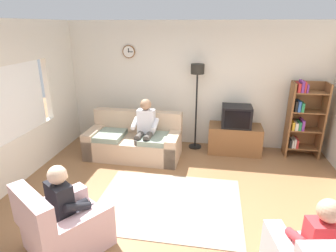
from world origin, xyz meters
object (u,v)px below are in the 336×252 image
bookshelf (302,118)px  person_in_left_armchair (68,202)px  couch (134,142)px  person_in_right_armchair (317,240)px  armchair_near_window (65,228)px  tv (236,116)px  person_on_couch (145,127)px  floor_lamp (197,83)px  tv_stand (234,139)px

bookshelf → person_in_left_armchair: size_ratio=1.42×
couch → bookshelf: (3.39, 0.63, 0.50)m
person_in_right_armchair → couch: bearing=134.0°
couch → armchair_near_window: (-0.10, -2.67, -0.02)m
tv → armchair_near_window: 3.90m
person_on_couch → person_in_left_armchair: 2.51m
floor_lamp → armchair_near_window: bearing=-111.7°
couch → person_on_couch: person_on_couch is taller
person_in_right_armchair → tv: bearing=100.4°
couch → bookshelf: size_ratio=1.21×
couch → person_on_couch: bearing=-22.2°
tv → person_in_right_armchair: (0.61, -3.30, -0.21)m
couch → armchair_near_window: size_ratio=1.63×
tv_stand → person_on_couch: (-1.80, -0.67, 0.40)m
person_on_couch → person_in_right_armchair: bearing=-47.9°
floor_lamp → armchair_near_window: size_ratio=1.57×
bookshelf → person_on_couch: size_ratio=1.28×
tv_stand → couch: bearing=-165.0°
couch → armchair_near_window: same height
tv_stand → bookshelf: (1.32, 0.07, 0.51)m
tv_stand → tv: (-0.00, -0.02, 0.52)m
bookshelf → floor_lamp: floor_lamp is taller
couch → person_in_right_armchair: bearing=-46.0°
couch → floor_lamp: floor_lamp is taller
floor_lamp → person_in_left_armchair: (-1.27, -3.25, -0.85)m
tv → bookshelf: bookshelf is taller
person_in_right_armchair → person_on_couch: bearing=132.1°
person_in_left_armchair → armchair_near_window: bearing=-124.0°
tv_stand → bookshelf: bookshelf is taller
floor_lamp → person_on_couch: (-0.95, -0.76, -0.75)m
person_on_couch → person_in_left_armchair: bearing=-97.4°
tv → person_in_right_armchair: person_in_right_armchair is taller
bookshelf → person_in_right_armchair: bearing=-101.8°
bookshelf → person_in_right_armchair: (-0.71, -3.40, -0.20)m
couch → tv: 2.19m
bookshelf → tv: bearing=-175.8°
tv_stand → person_in_right_armchair: person_in_right_armchair is taller
tv → person_in_left_armchair: bearing=-124.2°
armchair_near_window → tv_stand: bearing=56.1°
person_on_couch → person_in_left_armchair: (-0.32, -2.48, -0.09)m
person_on_couch → person_in_right_armchair: (2.40, -2.66, -0.09)m
tv → person_on_couch: (-1.80, -0.64, -0.12)m
floor_lamp → bookshelf: bearing=-0.7°
couch → bookshelf: bearing=10.5°
couch → person_in_left_armchair: 2.61m
tv_stand → armchair_near_window: armchair_near_window is taller
couch → tv_stand: size_ratio=1.75×
couch → tv_stand: bearing=15.0°
bookshelf → armchair_near_window: 4.83m
armchair_near_window → person_in_left_armchair: (0.05, 0.07, 0.32)m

